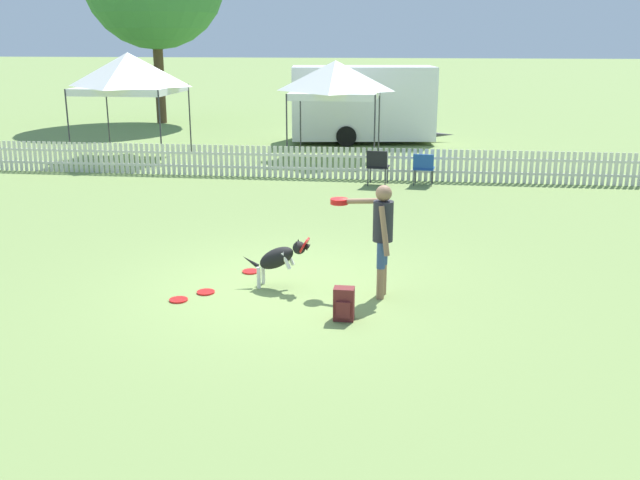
{
  "coord_description": "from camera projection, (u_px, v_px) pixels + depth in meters",
  "views": [
    {
      "loc": [
        1.74,
        -9.73,
        3.54
      ],
      "look_at": [
        0.48,
        -0.1,
        0.77
      ],
      "focal_mm": 40.0,
      "sensor_mm": 36.0,
      "label": 1
    }
  ],
  "objects": [
    {
      "name": "frisbee_near_handler",
      "position": [
        251.0,
        271.0,
        11.12
      ],
      "size": [
        0.26,
        0.26,
        0.02
      ],
      "color": "red",
      "rests_on": "ground_plane"
    },
    {
      "name": "canopy_tent_secondary",
      "position": [
        335.0,
        79.0,
        21.08
      ],
      "size": [
        2.56,
        2.56,
        2.88
      ],
      "color": "#333338",
      "rests_on": "ground_plane"
    },
    {
      "name": "picket_fence",
      "position": [
        344.0,
        163.0,
        18.34
      ],
      "size": [
        20.23,
        0.04,
        0.82
      ],
      "color": "silver",
      "rests_on": "ground_plane"
    },
    {
      "name": "folding_chair_center",
      "position": [
        378.0,
        164.0,
        17.49
      ],
      "size": [
        0.56,
        0.58,
        0.88
      ],
      "rotation": [
        0.0,
        0.0,
        3.04
      ],
      "color": "#333338",
      "rests_on": "ground_plane"
    },
    {
      "name": "frisbee_midfield",
      "position": [
        178.0,
        300.0,
        9.92
      ],
      "size": [
        0.26,
        0.26,
        0.02
      ],
      "color": "red",
      "rests_on": "ground_plane"
    },
    {
      "name": "equipment_trailer",
      "position": [
        363.0,
        103.0,
        24.58
      ],
      "size": [
        5.74,
        2.76,
        2.58
      ],
      "rotation": [
        0.0,
        0.0,
        0.14
      ],
      "color": "white",
      "rests_on": "ground_plane"
    },
    {
      "name": "ground_plane",
      "position": [
        288.0,
        287.0,
        10.46
      ],
      "size": [
        240.0,
        240.0,
        0.0
      ],
      "primitive_type": "plane",
      "color": "olive"
    },
    {
      "name": "frisbee_near_dog",
      "position": [
        206.0,
        292.0,
        10.22
      ],
      "size": [
        0.26,
        0.26,
        0.02
      ],
      "color": "red",
      "rests_on": "ground_plane"
    },
    {
      "name": "folding_chair_blue_left",
      "position": [
        424.0,
        166.0,
        17.54
      ],
      "size": [
        0.55,
        0.56,
        0.8
      ],
      "rotation": [
        0.0,
        0.0,
        3.05
      ],
      "color": "#333338",
      "rests_on": "ground_plane"
    },
    {
      "name": "leaping_dog",
      "position": [
        279.0,
        257.0,
        10.33
      ],
      "size": [
        1.05,
        0.37,
        0.79
      ],
      "rotation": [
        0.0,
        0.0,
        -1.69
      ],
      "color": "black",
      "rests_on": "ground_plane"
    },
    {
      "name": "backpack_on_grass",
      "position": [
        344.0,
        304.0,
        9.2
      ],
      "size": [
        0.27,
        0.23,
        0.44
      ],
      "color": "maroon",
      "rests_on": "ground_plane"
    },
    {
      "name": "canopy_tent_main",
      "position": [
        129.0,
        73.0,
        21.01
      ],
      "size": [
        2.76,
        2.76,
        3.11
      ],
      "color": "#333338",
      "rests_on": "ground_plane"
    },
    {
      "name": "handler_person",
      "position": [
        380.0,
        227.0,
        9.84
      ],
      "size": [
        0.93,
        0.75,
        1.6
      ],
      "rotation": [
        0.0,
        0.0,
        1.45
      ],
      "color": "#8C664C",
      "rests_on": "ground_plane"
    }
  ]
}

